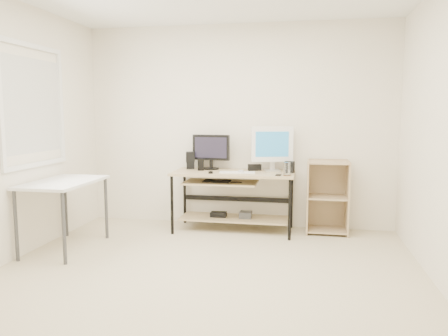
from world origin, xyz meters
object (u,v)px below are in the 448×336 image
at_px(side_table, 64,188).
at_px(shelf_unit, 327,196).
at_px(desk, 231,188).
at_px(black_monitor, 211,150).
at_px(audio_controller, 201,164).
at_px(white_imac, 272,145).

xyz_separation_m(side_table, shelf_unit, (2.83, 1.22, -0.22)).
relative_size(desk, black_monitor, 3.06).
height_order(side_table, shelf_unit, shelf_unit).
bearing_deg(audio_controller, side_table, -154.91).
distance_m(black_monitor, white_imac, 0.79).
relative_size(shelf_unit, audio_controller, 5.88).
height_order(desk, black_monitor, black_monitor).
relative_size(white_imac, audio_controller, 3.65).
bearing_deg(shelf_unit, side_table, -156.67).
distance_m(white_imac, audio_controller, 0.93).
bearing_deg(audio_controller, desk, -22.27).
bearing_deg(audio_controller, white_imac, -8.82).
bearing_deg(white_imac, side_table, -166.21).
height_order(side_table, white_imac, white_imac).
bearing_deg(side_table, shelf_unit, 23.33).
xyz_separation_m(side_table, black_monitor, (1.36, 1.24, 0.34)).
relative_size(desk, shelf_unit, 1.67).
relative_size(side_table, shelf_unit, 1.11).
bearing_deg(desk, audio_controller, 174.00).
height_order(side_table, black_monitor, black_monitor).
relative_size(side_table, white_imac, 1.79).
bearing_deg(shelf_unit, white_imac, -179.86).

